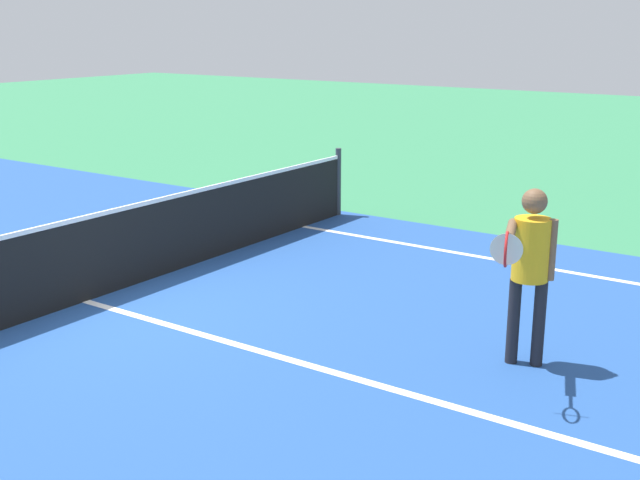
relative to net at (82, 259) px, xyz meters
name	(u,v)px	position (x,y,z in m)	size (l,w,h in m)	color
ground_plane	(85,301)	(0.00, 0.00, -0.49)	(60.00, 60.00, 0.00)	#337F51
court_surface_inbounds	(85,301)	(0.00, 0.00, -0.49)	(10.62, 24.40, 0.00)	#234C93
line_center_service	(324,370)	(0.00, -3.20, -0.49)	(0.10, 6.40, 0.01)	white
net	(82,259)	(0.00, 0.00, 0.00)	(10.20, 0.09, 1.07)	#33383D
player_near	(530,258)	(1.11, -4.60, 0.50)	(1.19, 0.44, 1.61)	black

